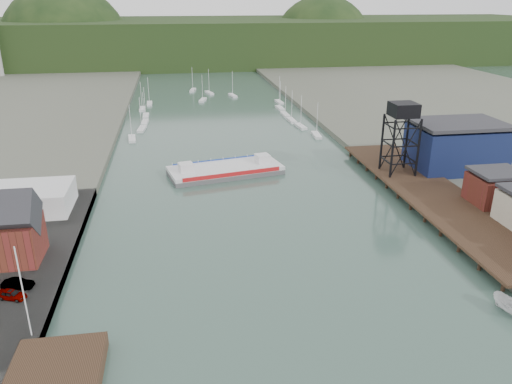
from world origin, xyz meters
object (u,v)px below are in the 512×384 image
object	(u,v)px
lift_tower	(403,114)
car_west_a	(12,294)
chain_ferry	(225,170)
motorboat	(512,307)

from	to	relation	value
lift_tower	car_west_a	distance (m)	83.63
chain_ferry	car_west_a	bearing A→B (deg)	-135.90
lift_tower	chain_ferry	distance (m)	42.49
lift_tower	car_west_a	xyz separation A→B (m)	(-72.54, -39.41, -13.36)
lift_tower	chain_ferry	bearing A→B (deg)	163.78
chain_ferry	car_west_a	size ratio (longest dim) A/B	6.95
chain_ferry	car_west_a	world-z (taller)	chain_ferry
chain_ferry	car_west_a	xyz separation A→B (m)	(-34.21, -50.56, 1.19)
lift_tower	car_west_a	size ratio (longest dim) A/B	3.95
lift_tower	motorboat	bearing A→B (deg)	-97.21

